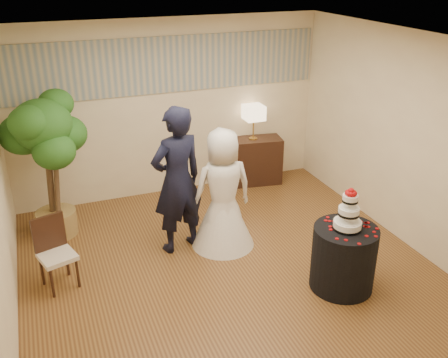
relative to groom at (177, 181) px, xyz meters
name	(u,v)px	position (x,y,z in m)	size (l,w,h in m)	color
floor	(228,268)	(0.43, -0.70, -0.99)	(5.00, 5.00, 0.00)	brown
ceiling	(229,42)	(0.43, -0.70, 1.81)	(5.00, 5.00, 0.00)	white
wall_back	(170,109)	(0.43, 1.80, 0.41)	(5.00, 0.06, 2.80)	beige
wall_front	(356,289)	(0.43, -3.20, 0.41)	(5.00, 0.06, 2.80)	beige
wall_right	(404,139)	(2.93, -0.70, 0.41)	(0.06, 5.00, 2.80)	beige
mural_border	(168,65)	(0.43, 1.78, 1.11)	(4.90, 0.02, 0.85)	#979A8E
groom	(177,181)	(0.00, 0.00, 0.00)	(0.72, 0.47, 1.98)	black
bride	(223,189)	(0.57, -0.13, -0.16)	(0.85, 0.85, 1.65)	white
cake_table	(343,258)	(1.54, -1.54, -0.60)	(0.74, 0.74, 0.78)	black
wedding_cake	(349,209)	(1.54, -1.54, 0.05)	(0.32, 0.32, 0.51)	white
console	(253,161)	(1.78, 1.58, -0.59)	(0.96, 0.43, 0.80)	black
table_lamp	(253,122)	(1.78, 1.58, 0.10)	(0.31, 0.31, 0.58)	#D3B68B
ficus_tree	(48,167)	(-1.51, 0.97, 0.04)	(0.98, 0.98, 2.06)	#275E1D
side_chair	(57,254)	(-1.57, -0.32, -0.55)	(0.40, 0.42, 0.88)	black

